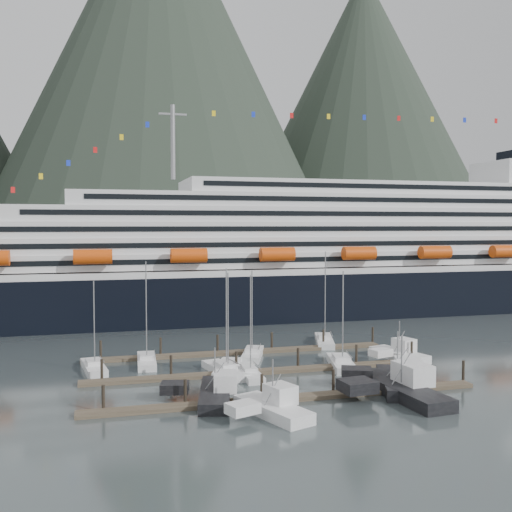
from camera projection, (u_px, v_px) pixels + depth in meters
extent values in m
plane|color=#455152|center=(301.00, 376.00, 80.75)|extent=(1600.00, 1600.00, 0.00)
cone|color=#222D22|center=(158.00, 71.00, 621.55)|extent=(400.00, 400.00, 420.00)
cone|color=#222D22|center=(363.00, 117.00, 748.59)|extent=(360.00, 360.00, 360.00)
cube|color=black|center=(323.00, 295.00, 140.09)|extent=(210.00, 28.00, 12.00)
cube|color=silver|center=(324.00, 267.00, 139.75)|extent=(205.80, 27.44, 1.50)
cube|color=silver|center=(344.00, 256.00, 140.92)|extent=(185.00, 26.00, 3.20)
cube|color=black|center=(368.00, 258.00, 128.33)|extent=(175.75, 0.20, 1.00)
cube|color=silver|center=(351.00, 242.00, 141.27)|extent=(180.00, 25.00, 3.20)
cube|color=black|center=(376.00, 243.00, 129.17)|extent=(171.00, 0.20, 1.00)
cube|color=silver|center=(359.00, 229.00, 141.63)|extent=(172.00, 24.00, 3.20)
cube|color=black|center=(383.00, 228.00, 130.00)|extent=(163.40, 0.20, 1.00)
cube|color=silver|center=(367.00, 215.00, 141.98)|extent=(160.00, 23.00, 3.20)
cube|color=black|center=(390.00, 214.00, 130.84)|extent=(152.00, 0.20, 1.00)
cube|color=silver|center=(375.00, 202.00, 142.34)|extent=(140.00, 22.00, 3.00)
cube|color=black|center=(398.00, 200.00, 131.68)|extent=(133.00, 0.20, 1.00)
cube|color=silver|center=(383.00, 190.00, 142.71)|extent=(95.00, 20.00, 3.00)
cube|color=black|center=(404.00, 187.00, 133.01)|extent=(90.25, 0.20, 1.00)
cylinder|color=gray|center=(173.00, 142.00, 129.15)|extent=(1.00, 1.00, 16.00)
cylinder|color=#DA460B|center=(93.00, 257.00, 111.50)|extent=(7.00, 2.80, 2.80)
cylinder|color=#DA460B|center=(189.00, 256.00, 116.20)|extent=(7.00, 2.80, 2.80)
cylinder|color=#DA460B|center=(277.00, 254.00, 120.90)|extent=(7.00, 2.80, 2.80)
cylinder|color=#DA460B|center=(359.00, 253.00, 125.60)|extent=(7.00, 2.80, 2.80)
cylinder|color=#DA460B|center=(435.00, 252.00, 130.30)|extent=(7.00, 2.80, 2.80)
cylinder|color=#DA460B|center=(506.00, 251.00, 135.00)|extent=(7.00, 2.80, 2.80)
cube|color=#3F3528|center=(289.00, 398.00, 69.80)|extent=(48.00, 2.00, 0.50)
cylinder|color=black|center=(103.00, 399.00, 65.31)|extent=(0.36, 0.36, 3.20)
cylinder|color=black|center=(185.00, 393.00, 67.66)|extent=(0.36, 0.36, 3.20)
cylinder|color=black|center=(262.00, 388.00, 70.01)|extent=(0.36, 0.36, 3.20)
cylinder|color=black|center=(333.00, 382.00, 72.36)|extent=(0.36, 0.36, 3.20)
cylinder|color=black|center=(400.00, 378.00, 74.71)|extent=(0.36, 0.36, 3.20)
cylinder|color=black|center=(463.00, 373.00, 77.07)|extent=(0.36, 0.36, 3.20)
cube|color=#3F3528|center=(259.00, 372.00, 82.33)|extent=(48.00, 2.00, 0.50)
cylinder|color=black|center=(102.00, 371.00, 77.84)|extent=(0.36, 0.36, 3.20)
cylinder|color=black|center=(171.00, 367.00, 80.19)|extent=(0.36, 0.36, 3.20)
cylinder|color=black|center=(236.00, 363.00, 82.54)|extent=(0.36, 0.36, 3.20)
cylinder|color=black|center=(298.00, 359.00, 84.89)|extent=(0.36, 0.36, 3.20)
cylinder|color=black|center=(356.00, 356.00, 87.25)|extent=(0.36, 0.36, 3.20)
cylinder|color=black|center=(412.00, 352.00, 89.60)|extent=(0.36, 0.36, 3.20)
cube|color=#3F3528|center=(237.00, 352.00, 94.86)|extent=(48.00, 2.00, 0.50)
cylinder|color=black|center=(101.00, 351.00, 90.37)|extent=(0.36, 0.36, 3.20)
cylinder|color=black|center=(161.00, 348.00, 92.72)|extent=(0.36, 0.36, 3.20)
cylinder|color=black|center=(218.00, 345.00, 95.07)|extent=(0.36, 0.36, 3.20)
cylinder|color=black|center=(272.00, 342.00, 97.42)|extent=(0.36, 0.36, 3.20)
cylinder|color=black|center=(323.00, 339.00, 99.78)|extent=(0.36, 0.36, 3.20)
cylinder|color=black|center=(373.00, 336.00, 102.13)|extent=(0.36, 0.36, 3.20)
cube|color=silver|center=(94.00, 369.00, 83.89)|extent=(3.83, 9.43, 1.43)
cube|color=silver|center=(94.00, 363.00, 83.84)|extent=(2.44, 3.45, 0.81)
cylinder|color=gray|center=(94.00, 324.00, 82.70)|extent=(0.16, 0.16, 11.81)
cube|color=silver|center=(225.00, 372.00, 81.97)|extent=(4.84, 10.92, 1.48)
cube|color=silver|center=(225.00, 365.00, 81.92)|extent=(2.82, 4.05, 0.85)
cylinder|color=gray|center=(228.00, 321.00, 80.65)|extent=(0.17, 0.17, 13.08)
cube|color=silver|center=(228.00, 370.00, 83.13)|extent=(6.20, 10.38, 1.48)
cube|color=silver|center=(228.00, 363.00, 83.08)|extent=(3.25, 4.05, 0.85)
cylinder|color=gray|center=(226.00, 318.00, 81.74)|extent=(0.17, 0.17, 13.58)
cube|color=silver|center=(249.00, 374.00, 80.88)|extent=(2.56, 9.78, 1.24)
cube|color=silver|center=(249.00, 369.00, 80.84)|extent=(1.86, 3.45, 0.71)
cylinder|color=gray|center=(250.00, 324.00, 79.57)|extent=(0.14, 0.14, 13.03)
cube|color=silver|center=(147.00, 363.00, 87.77)|extent=(3.21, 10.16, 1.40)
cube|color=silver|center=(147.00, 357.00, 87.72)|extent=(2.21, 3.62, 0.80)
cylinder|color=gray|center=(146.00, 311.00, 86.38)|extent=(0.16, 0.16, 14.32)
cube|color=silver|center=(253.00, 356.00, 92.26)|extent=(5.80, 9.73, 1.46)
cube|color=silver|center=(253.00, 350.00, 92.21)|extent=(3.10, 3.80, 0.83)
cylinder|color=gray|center=(252.00, 312.00, 90.96)|extent=(0.17, 0.17, 12.59)
cube|color=silver|center=(324.00, 342.00, 102.98)|extent=(5.96, 11.34, 1.47)
cube|color=silver|center=(324.00, 337.00, 102.93)|extent=(3.18, 4.32, 0.84)
cylinder|color=gray|center=(325.00, 296.00, 101.45)|extent=(0.17, 0.17, 15.01)
cube|color=silver|center=(341.00, 365.00, 86.04)|extent=(5.22, 10.56, 1.58)
cube|color=silver|center=(341.00, 358.00, 85.98)|extent=(3.02, 3.98, 0.90)
cylinder|color=gray|center=(343.00, 317.00, 84.64)|extent=(0.18, 0.18, 12.95)
cube|color=black|center=(215.00, 397.00, 69.95)|extent=(6.05, 12.79, 1.90)
cube|color=black|center=(175.00, 388.00, 69.68)|extent=(3.74, 3.36, 1.14)
cube|color=silver|center=(226.00, 381.00, 69.90)|extent=(3.41, 4.19, 2.09)
cube|color=black|center=(225.00, 375.00, 69.86)|extent=(3.17, 3.91, 0.47)
cylinder|color=gray|center=(215.00, 368.00, 69.77)|extent=(0.15, 0.15, 4.75)
cube|color=silver|center=(273.00, 412.00, 64.25)|extent=(6.76, 10.83, 1.87)
cube|color=silver|center=(243.00, 408.00, 61.92)|extent=(3.78, 3.24, 1.12)
cube|color=silver|center=(280.00, 394.00, 64.76)|extent=(3.54, 3.81, 2.06)
cube|color=black|center=(280.00, 387.00, 64.72)|extent=(3.29, 3.55, 0.47)
cylinder|color=gray|center=(273.00, 381.00, 64.07)|extent=(0.15, 0.15, 4.68)
cube|color=black|center=(401.00, 393.00, 71.47)|extent=(5.48, 16.09, 2.26)
cube|color=black|center=(357.00, 386.00, 69.30)|extent=(4.13, 3.81, 1.35)
cube|color=silver|center=(413.00, 374.00, 71.90)|extent=(3.58, 5.00, 2.48)
cube|color=black|center=(413.00, 366.00, 71.85)|extent=(3.32, 4.67, 0.56)
cylinder|color=gray|center=(402.00, 359.00, 71.25)|extent=(0.18, 0.18, 5.64)
cube|color=black|center=(397.00, 385.00, 74.98)|extent=(8.48, 13.79, 2.21)
cube|color=black|center=(357.00, 373.00, 75.42)|extent=(4.55, 4.07, 1.32)
cube|color=silver|center=(408.00, 368.00, 74.72)|extent=(4.31, 4.82, 2.43)
cube|color=black|center=(408.00, 361.00, 74.68)|extent=(4.01, 4.49, 0.55)
cylinder|color=gray|center=(398.00, 353.00, 74.76)|extent=(0.18, 0.18, 5.52)
cube|color=silver|center=(399.00, 357.00, 91.09)|extent=(5.89, 10.49, 1.81)
cube|color=silver|center=(381.00, 353.00, 89.07)|extent=(3.57, 2.96, 1.09)
cube|color=silver|center=(404.00, 345.00, 91.51)|extent=(3.27, 3.58, 2.00)
cube|color=black|center=(404.00, 340.00, 91.48)|extent=(3.04, 3.33, 0.45)
cylinder|color=gray|center=(399.00, 336.00, 90.92)|extent=(0.15, 0.15, 4.53)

